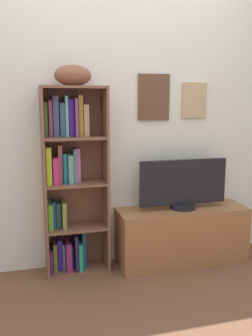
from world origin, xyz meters
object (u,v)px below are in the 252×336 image
Objects in this scene: bookshelf at (70,181)px; television at (183,185)px; tv_stand at (182,235)px; football at (73,75)px.

television is at bearing -5.36° from bookshelf.
bookshelf reaches higher than tv_stand.
bookshelf is at bearing 174.64° from television.
football reaches higher than tv_stand.
bookshelf is 1.34× the size of tv_stand.
television is (0.92, -0.06, -0.90)m from football.
bookshelf is 1.10m from tv_stand.
tv_stand is (0.92, -0.06, -1.36)m from football.
television is at bearing 90.00° from tv_stand.
tv_stand is 0.46m from television.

